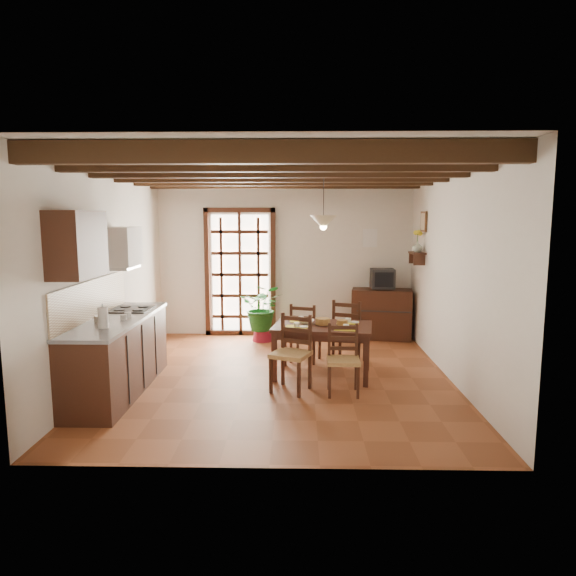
{
  "coord_description": "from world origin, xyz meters",
  "views": [
    {
      "loc": [
        0.26,
        -6.63,
        2.15
      ],
      "look_at": [
        0.1,
        0.4,
        1.15
      ],
      "focal_mm": 32.0,
      "sensor_mm": 36.0,
      "label": 1
    }
  ],
  "objects_px": {
    "chair_far_right": "(349,343)",
    "crt_tv": "(383,279)",
    "chair_near_right": "(343,373)",
    "potted_plant": "(263,308)",
    "chair_near_left": "(291,367)",
    "pendant_lamp": "(323,221)",
    "dining_table": "(323,332)",
    "chair_far_left": "(305,343)",
    "sideboard": "(382,314)",
    "kitchen_counter": "(118,354)"
  },
  "relations": [
    {
      "from": "chair_near_left",
      "to": "chair_far_right",
      "type": "bearing_deg",
      "value": 78.56
    },
    {
      "from": "dining_table",
      "to": "potted_plant",
      "type": "bearing_deg",
      "value": 124.51
    },
    {
      "from": "chair_near_left",
      "to": "potted_plant",
      "type": "xyz_separation_m",
      "value": [
        -0.53,
        2.54,
        0.28
      ]
    },
    {
      "from": "chair_near_left",
      "to": "chair_far_left",
      "type": "xyz_separation_m",
      "value": [
        0.19,
        1.3,
        -0.02
      ]
    },
    {
      "from": "kitchen_counter",
      "to": "chair_near_left",
      "type": "bearing_deg",
      "value": 1.94
    },
    {
      "from": "potted_plant",
      "to": "pendant_lamp",
      "type": "distance_m",
      "value": 2.56
    },
    {
      "from": "dining_table",
      "to": "chair_far_left",
      "type": "xyz_separation_m",
      "value": [
        -0.22,
        0.7,
        -0.33
      ]
    },
    {
      "from": "chair_near_left",
      "to": "chair_far_left",
      "type": "height_order",
      "value": "chair_near_left"
    },
    {
      "from": "chair_near_left",
      "to": "crt_tv",
      "type": "distance_m",
      "value": 3.24
    },
    {
      "from": "chair_far_left",
      "to": "potted_plant",
      "type": "distance_m",
      "value": 1.46
    },
    {
      "from": "kitchen_counter",
      "to": "chair_near_right",
      "type": "distance_m",
      "value": 2.75
    },
    {
      "from": "potted_plant",
      "to": "chair_far_left",
      "type": "bearing_deg",
      "value": -59.78
    },
    {
      "from": "dining_table",
      "to": "chair_near_left",
      "type": "bearing_deg",
      "value": -115.84
    },
    {
      "from": "chair_near_right",
      "to": "potted_plant",
      "type": "xyz_separation_m",
      "value": [
        -1.16,
        2.63,
        0.31
      ]
    },
    {
      "from": "chair_far_right",
      "to": "sideboard",
      "type": "distance_m",
      "value": 1.71
    },
    {
      "from": "chair_far_right",
      "to": "sideboard",
      "type": "bearing_deg",
      "value": -94.18
    },
    {
      "from": "chair_far_right",
      "to": "crt_tv",
      "type": "relative_size",
      "value": 2.41
    },
    {
      "from": "chair_near_left",
      "to": "crt_tv",
      "type": "bearing_deg",
      "value": 83.67
    },
    {
      "from": "chair_far_left",
      "to": "sideboard",
      "type": "distance_m",
      "value": 1.99
    },
    {
      "from": "pendant_lamp",
      "to": "dining_table",
      "type": "bearing_deg",
      "value": -90.0
    },
    {
      "from": "dining_table",
      "to": "chair_far_right",
      "type": "height_order",
      "value": "chair_far_right"
    },
    {
      "from": "pendant_lamp",
      "to": "chair_near_left",
      "type": "bearing_deg",
      "value": -120.4
    },
    {
      "from": "chair_near_left",
      "to": "chair_near_right",
      "type": "relative_size",
      "value": 1.11
    },
    {
      "from": "chair_far_left",
      "to": "chair_far_right",
      "type": "height_order",
      "value": "chair_far_right"
    },
    {
      "from": "chair_near_left",
      "to": "chair_far_left",
      "type": "distance_m",
      "value": 1.32
    },
    {
      "from": "potted_plant",
      "to": "pendant_lamp",
      "type": "height_order",
      "value": "pendant_lamp"
    },
    {
      "from": "chair_far_right",
      "to": "crt_tv",
      "type": "distance_m",
      "value": 1.86
    },
    {
      "from": "chair_near_left",
      "to": "sideboard",
      "type": "xyz_separation_m",
      "value": [
        1.54,
        2.75,
        0.14
      ]
    },
    {
      "from": "kitchen_counter",
      "to": "sideboard",
      "type": "relative_size",
      "value": 2.19
    },
    {
      "from": "sideboard",
      "to": "potted_plant",
      "type": "xyz_separation_m",
      "value": [
        -2.07,
        -0.22,
        0.13
      ]
    },
    {
      "from": "chair_near_right",
      "to": "potted_plant",
      "type": "bearing_deg",
      "value": 115.21
    },
    {
      "from": "potted_plant",
      "to": "chair_near_right",
      "type": "bearing_deg",
      "value": -66.2
    },
    {
      "from": "pendant_lamp",
      "to": "chair_near_right",
      "type": "bearing_deg",
      "value": -74.67
    },
    {
      "from": "pendant_lamp",
      "to": "crt_tv",
      "type": "bearing_deg",
      "value": 61.11
    },
    {
      "from": "chair_near_right",
      "to": "pendant_lamp",
      "type": "distance_m",
      "value": 1.99
    },
    {
      "from": "sideboard",
      "to": "chair_far_right",
      "type": "bearing_deg",
      "value": -105.4
    },
    {
      "from": "dining_table",
      "to": "pendant_lamp",
      "type": "relative_size",
      "value": 1.65
    },
    {
      "from": "dining_table",
      "to": "sideboard",
      "type": "bearing_deg",
      "value": 70.85
    },
    {
      "from": "chair_near_right",
      "to": "sideboard",
      "type": "height_order",
      "value": "sideboard"
    },
    {
      "from": "chair_far_left",
      "to": "potted_plant",
      "type": "relative_size",
      "value": 0.42
    },
    {
      "from": "sideboard",
      "to": "kitchen_counter",
      "type": "bearing_deg",
      "value": -132.89
    },
    {
      "from": "kitchen_counter",
      "to": "sideboard",
      "type": "distance_m",
      "value": 4.62
    },
    {
      "from": "chair_near_right",
      "to": "chair_far_right",
      "type": "distance_m",
      "value": 1.32
    },
    {
      "from": "chair_near_left",
      "to": "pendant_lamp",
      "type": "bearing_deg",
      "value": 82.55
    },
    {
      "from": "chair_near_left",
      "to": "chair_near_right",
      "type": "distance_m",
      "value": 0.64
    },
    {
      "from": "dining_table",
      "to": "pendant_lamp",
      "type": "height_order",
      "value": "pendant_lamp"
    },
    {
      "from": "dining_table",
      "to": "potted_plant",
      "type": "height_order",
      "value": "potted_plant"
    },
    {
      "from": "chair_far_right",
      "to": "crt_tv",
      "type": "bearing_deg",
      "value": -94.26
    },
    {
      "from": "chair_near_left",
      "to": "chair_far_right",
      "type": "relative_size",
      "value": 0.98
    },
    {
      "from": "chair_near_left",
      "to": "crt_tv",
      "type": "height_order",
      "value": "crt_tv"
    }
  ]
}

